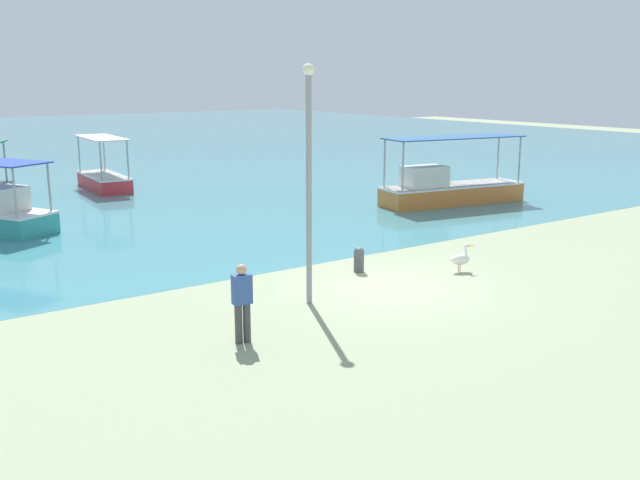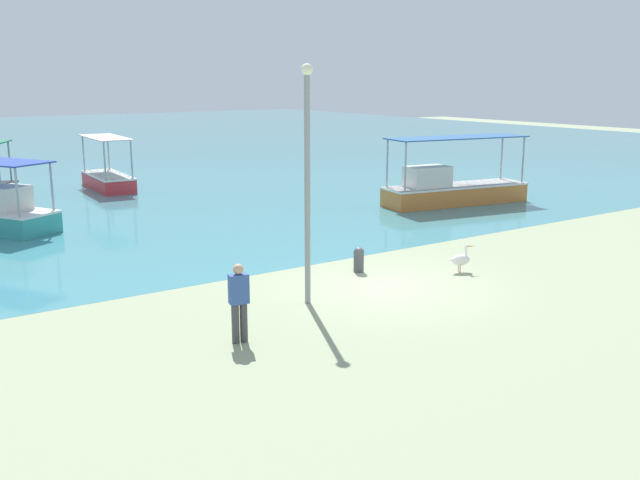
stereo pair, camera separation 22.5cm
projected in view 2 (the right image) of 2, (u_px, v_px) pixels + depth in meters
ground at (388, 287)px, 18.82m from camera, size 120.00×120.00×0.00m
harbor_water at (6, 146)px, 57.38m from camera, size 110.00×90.00×0.00m
fishing_boat_center at (108, 178)px, 35.15m from camera, size 1.84×4.65×2.56m
fishing_boat_far_left at (451, 188)px, 30.92m from camera, size 6.80×2.79×2.90m
pelican at (461, 259)px, 20.15m from camera, size 0.79×0.43×0.80m
lamp_post at (307, 172)px, 16.75m from camera, size 0.28×0.28×5.72m
mooring_bollard at (359, 259)px, 20.16m from camera, size 0.31×0.31×0.72m
fisherman_standing at (239, 301)px, 14.68m from camera, size 0.43×0.29×1.69m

